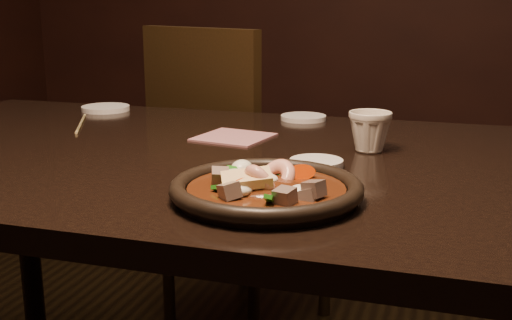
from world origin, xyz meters
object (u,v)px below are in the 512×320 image
(chair, at_px, (231,171))
(tea_cup, at_px, (370,130))
(table, at_px, (213,192))
(plate, at_px, (266,190))

(chair, height_order, tea_cup, chair)
(chair, bearing_deg, table, 129.80)
(table, relative_size, plate, 5.70)
(tea_cup, bearing_deg, chair, 129.70)
(chair, relative_size, plate, 3.41)
(chair, bearing_deg, tea_cup, 152.65)
(chair, relative_size, tea_cup, 11.62)
(chair, bearing_deg, plate, 135.48)
(plate, bearing_deg, chair, 112.54)
(table, xyz_separation_m, chair, (-0.21, 0.69, -0.15))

